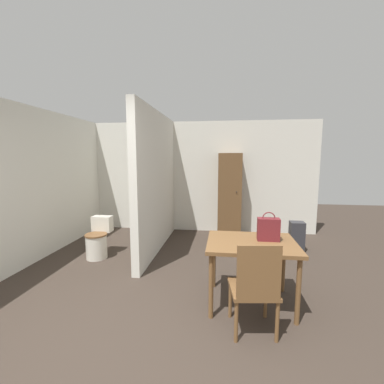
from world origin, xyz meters
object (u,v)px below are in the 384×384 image
Objects in this scene: dining_table at (251,249)px; toilet at (98,240)px; wooden_cabinet at (230,195)px; wooden_chair at (255,286)px; handbag at (268,229)px; space_heater at (297,237)px.

toilet is (-2.44, 1.12, -0.37)m from dining_table.
wooden_cabinet is at bearing 35.47° from toilet.
toilet is at bearing 138.44° from wooden_chair.
handbag reaches higher than space_heater.
dining_table is 0.56m from wooden_chair.
dining_table is 2.12m from space_heater.
dining_table is at bearing -85.69° from wooden_cabinet.
wooden_cabinet reaches higher than space_heater.
dining_table is 2.99× the size of handbag.
toilet is 2.82m from wooden_cabinet.
dining_table is 0.30m from handbag.
toilet is at bearing -168.27° from space_heater.
handbag is (0.19, 0.07, 0.22)m from dining_table.
space_heater is at bearing 61.52° from dining_table.
wooden_cabinet is (2.24, 1.60, 0.60)m from toilet.
wooden_chair reaches higher than space_heater.
space_heater is (1.00, 1.84, -0.38)m from dining_table.
dining_table is 1.48× the size of toilet.
wooden_chair is 3.29m from wooden_cabinet.
wooden_cabinet reaches higher than wooden_chair.
wooden_chair is (-0.02, -0.54, -0.17)m from dining_table.
wooden_cabinet is (-0.20, 2.72, 0.24)m from dining_table.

